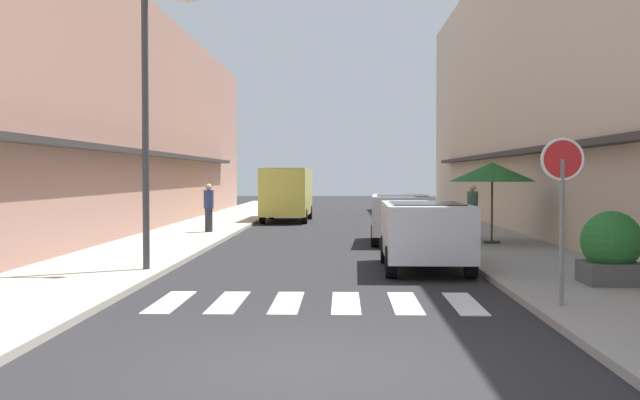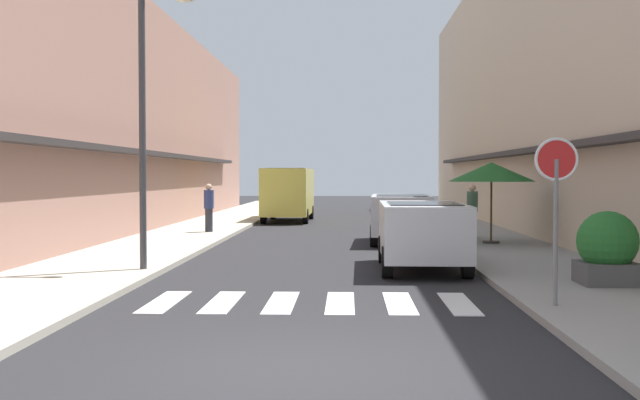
{
  "view_description": "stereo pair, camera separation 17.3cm",
  "coord_description": "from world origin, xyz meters",
  "px_view_note": "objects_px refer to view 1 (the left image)",
  "views": [
    {
      "loc": [
        0.42,
        -8.21,
        2.06
      ],
      "look_at": [
        -0.35,
        17.92,
        1.22
      ],
      "focal_mm": 43.39,
      "sensor_mm": 36.0,
      "label": 1
    },
    {
      "loc": [
        0.59,
        -8.21,
        2.06
      ],
      "look_at": [
        -0.35,
        17.92,
        1.22
      ],
      "focal_mm": 43.39,
      "sensor_mm": 36.0,
      "label": 2
    }
  ],
  "objects_px": {
    "street_lamp": "(154,98)",
    "cafe_umbrella": "(492,172)",
    "parked_car_near": "(425,228)",
    "planter_corner": "(611,248)",
    "delivery_van": "(287,190)",
    "round_street_sign": "(562,177)",
    "parked_car_mid": "(402,213)",
    "pedestrian_walking_near": "(209,207)",
    "pedestrian_walking_far": "(472,210)"
  },
  "relations": [
    {
      "from": "parked_car_mid",
      "to": "pedestrian_walking_near",
      "type": "height_order",
      "value": "pedestrian_walking_near"
    },
    {
      "from": "parked_car_mid",
      "to": "pedestrian_walking_far",
      "type": "distance_m",
      "value": 2.37
    },
    {
      "from": "planter_corner",
      "to": "pedestrian_walking_near",
      "type": "xyz_separation_m",
      "value": [
        -9.38,
        12.41,
        0.23
      ]
    },
    {
      "from": "parked_car_mid",
      "to": "round_street_sign",
      "type": "relative_size",
      "value": 1.61
    },
    {
      "from": "parked_car_near",
      "to": "round_street_sign",
      "type": "distance_m",
      "value": 5.49
    },
    {
      "from": "street_lamp",
      "to": "cafe_umbrella",
      "type": "xyz_separation_m",
      "value": [
        8.15,
        6.37,
        -1.5
      ]
    },
    {
      "from": "parked_car_near",
      "to": "cafe_umbrella",
      "type": "xyz_separation_m",
      "value": [
        2.48,
        5.44,
        1.23
      ]
    },
    {
      "from": "parked_car_near",
      "to": "pedestrian_walking_near",
      "type": "relative_size",
      "value": 2.47
    },
    {
      "from": "parked_car_near",
      "to": "street_lamp",
      "type": "distance_m",
      "value": 6.35
    },
    {
      "from": "planter_corner",
      "to": "pedestrian_walking_far",
      "type": "relative_size",
      "value": 0.79
    },
    {
      "from": "parked_car_mid",
      "to": "planter_corner",
      "type": "height_order",
      "value": "parked_car_mid"
    },
    {
      "from": "round_street_sign",
      "to": "cafe_umbrella",
      "type": "relative_size",
      "value": 1.02
    },
    {
      "from": "pedestrian_walking_near",
      "to": "round_street_sign",
      "type": "bearing_deg",
      "value": 86.77
    },
    {
      "from": "delivery_van",
      "to": "street_lamp",
      "type": "bearing_deg",
      "value": -94.33
    },
    {
      "from": "parked_car_mid",
      "to": "round_street_sign",
      "type": "height_order",
      "value": "round_street_sign"
    },
    {
      "from": "cafe_umbrella",
      "to": "pedestrian_walking_near",
      "type": "relative_size",
      "value": 1.49
    },
    {
      "from": "street_lamp",
      "to": "cafe_umbrella",
      "type": "bearing_deg",
      "value": 38.0
    },
    {
      "from": "parked_car_near",
      "to": "delivery_van",
      "type": "relative_size",
      "value": 0.75
    },
    {
      "from": "parked_car_near",
      "to": "pedestrian_walking_near",
      "type": "distance_m",
      "value": 11.49
    },
    {
      "from": "parked_car_mid",
      "to": "pedestrian_walking_far",
      "type": "bearing_deg",
      "value": 17.55
    },
    {
      "from": "delivery_van",
      "to": "pedestrian_walking_near",
      "type": "relative_size",
      "value": 3.29
    },
    {
      "from": "street_lamp",
      "to": "pedestrian_walking_near",
      "type": "xyz_separation_m",
      "value": [
        -0.71,
        10.49,
        -2.66
      ]
    },
    {
      "from": "delivery_van",
      "to": "parked_car_near",
      "type": "bearing_deg",
      "value": -76.42
    },
    {
      "from": "parked_car_mid",
      "to": "planter_corner",
      "type": "relative_size",
      "value": 3.08
    },
    {
      "from": "parked_car_near",
      "to": "planter_corner",
      "type": "xyz_separation_m",
      "value": [
        3.01,
        -2.85,
        -0.17
      ]
    },
    {
      "from": "delivery_van",
      "to": "round_street_sign",
      "type": "relative_size",
      "value": 2.17
    },
    {
      "from": "delivery_van",
      "to": "round_street_sign",
      "type": "xyz_separation_m",
      "value": [
        5.74,
        -22.8,
        0.63
      ]
    },
    {
      "from": "delivery_van",
      "to": "planter_corner",
      "type": "relative_size",
      "value": 4.16
    },
    {
      "from": "cafe_umbrella",
      "to": "pedestrian_walking_far",
      "type": "xyz_separation_m",
      "value": [
        -0.23,
        1.93,
        -1.16
      ]
    },
    {
      "from": "pedestrian_walking_near",
      "to": "pedestrian_walking_far",
      "type": "xyz_separation_m",
      "value": [
        8.63,
        -2.19,
        0.0
      ]
    },
    {
      "from": "pedestrian_walking_near",
      "to": "street_lamp",
      "type": "bearing_deg",
      "value": 62.57
    },
    {
      "from": "planter_corner",
      "to": "pedestrian_walking_far",
      "type": "xyz_separation_m",
      "value": [
        -0.76,
        10.22,
        0.24
      ]
    },
    {
      "from": "round_street_sign",
      "to": "pedestrian_walking_far",
      "type": "xyz_separation_m",
      "value": [
        0.78,
        12.54,
        -1.04
      ]
    },
    {
      "from": "street_lamp",
      "to": "planter_corner",
      "type": "xyz_separation_m",
      "value": [
        8.68,
        -1.92,
        -2.89
      ]
    },
    {
      "from": "pedestrian_walking_near",
      "to": "pedestrian_walking_far",
      "type": "relative_size",
      "value": 1.0
    },
    {
      "from": "parked_car_near",
      "to": "parked_car_mid",
      "type": "distance_m",
      "value": 6.66
    },
    {
      "from": "delivery_van",
      "to": "pedestrian_walking_near",
      "type": "xyz_separation_m",
      "value": [
        -2.11,
        -8.07,
        -0.42
      ]
    },
    {
      "from": "cafe_umbrella",
      "to": "planter_corner",
      "type": "height_order",
      "value": "cafe_umbrella"
    },
    {
      "from": "pedestrian_walking_near",
      "to": "pedestrian_walking_far",
      "type": "height_order",
      "value": "pedestrian_walking_far"
    },
    {
      "from": "delivery_van",
      "to": "pedestrian_walking_far",
      "type": "distance_m",
      "value": 12.16
    },
    {
      "from": "parked_car_near",
      "to": "parked_car_mid",
      "type": "bearing_deg",
      "value": 90.0
    },
    {
      "from": "parked_car_near",
      "to": "delivery_van",
      "type": "height_order",
      "value": "delivery_van"
    },
    {
      "from": "cafe_umbrella",
      "to": "parked_car_near",
      "type": "bearing_deg",
      "value": -114.55
    },
    {
      "from": "street_lamp",
      "to": "pedestrian_walking_far",
      "type": "xyz_separation_m",
      "value": [
        7.92,
        8.3,
        -2.65
      ]
    },
    {
      "from": "parked_car_mid",
      "to": "street_lamp",
      "type": "distance_m",
      "value": 9.85
    },
    {
      "from": "parked_car_mid",
      "to": "pedestrian_walking_far",
      "type": "xyz_separation_m",
      "value": [
        2.26,
        0.71,
        0.07
      ]
    },
    {
      "from": "street_lamp",
      "to": "pedestrian_walking_near",
      "type": "distance_m",
      "value": 10.84
    },
    {
      "from": "parked_car_mid",
      "to": "delivery_van",
      "type": "height_order",
      "value": "delivery_van"
    },
    {
      "from": "cafe_umbrella",
      "to": "delivery_van",
      "type": "bearing_deg",
      "value": 118.94
    },
    {
      "from": "planter_corner",
      "to": "cafe_umbrella",
      "type": "bearing_deg",
      "value": 93.64
    }
  ]
}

